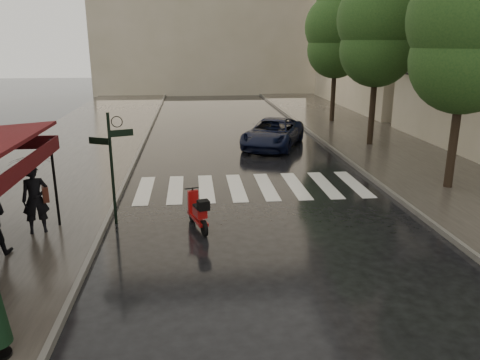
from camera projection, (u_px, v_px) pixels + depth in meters
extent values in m
plane|color=black|center=(152.00, 272.00, 10.27)|extent=(120.00, 120.00, 0.00)
cube|color=#38332D|center=(72.00, 152.00, 21.26)|extent=(6.00, 60.00, 0.12)
cube|color=#38332D|center=(384.00, 145.00, 22.71)|extent=(5.50, 60.00, 0.12)
cube|color=#595651|center=(140.00, 150.00, 21.56)|extent=(0.12, 60.00, 0.16)
cube|color=#595651|center=(328.00, 146.00, 22.43)|extent=(0.12, 60.00, 0.16)
cube|color=silver|center=(145.00, 190.00, 15.93)|extent=(0.50, 3.20, 0.01)
cube|color=silver|center=(176.00, 189.00, 16.03)|extent=(0.50, 3.20, 0.01)
cube|color=silver|center=(206.00, 188.00, 16.13)|extent=(0.50, 3.20, 0.01)
cube|color=silver|center=(236.00, 187.00, 16.24)|extent=(0.50, 3.20, 0.01)
cube|color=silver|center=(266.00, 186.00, 16.34)|extent=(0.50, 3.20, 0.01)
cube|color=silver|center=(296.00, 186.00, 16.44)|extent=(0.50, 3.20, 0.01)
cube|color=silver|center=(325.00, 185.00, 16.55)|extent=(0.50, 3.20, 0.01)
cube|color=silver|center=(354.00, 184.00, 16.65)|extent=(0.50, 3.20, 0.01)
cube|color=#440C09|center=(9.00, 179.00, 8.88)|extent=(0.04, 7.00, 0.35)
cylinder|color=black|center=(55.00, 183.00, 12.27)|extent=(0.07, 0.07, 2.35)
cylinder|color=black|center=(112.00, 170.00, 12.58)|extent=(0.08, 0.08, 3.10)
cube|color=black|center=(121.00, 133.00, 12.32)|extent=(0.62, 0.26, 0.18)
cube|color=black|center=(99.00, 141.00, 12.32)|extent=(0.56, 0.29, 0.18)
cylinder|color=black|center=(456.00, 125.00, 15.35)|extent=(0.28, 0.28, 4.26)
sphere|color=#183914|center=(464.00, 60.00, 14.77)|extent=(3.40, 3.40, 3.40)
sphere|color=#183914|center=(470.00, 17.00, 14.40)|extent=(3.80, 3.80, 3.80)
cylinder|color=black|center=(373.00, 97.00, 21.99)|extent=(0.28, 0.28, 4.48)
sphere|color=#183914|center=(377.00, 50.00, 21.37)|extent=(3.40, 3.40, 3.40)
sphere|color=#183914|center=(379.00, 18.00, 20.99)|extent=(3.80, 3.80, 3.80)
cylinder|color=black|center=(334.00, 85.00, 28.70)|extent=(0.28, 0.28, 4.37)
sphere|color=#183914|center=(336.00, 50.00, 28.10)|extent=(3.40, 3.40, 3.40)
sphere|color=#183914|center=(337.00, 27.00, 27.73)|extent=(3.80, 3.80, 3.80)
sphere|color=#183914|center=(338.00, 4.00, 27.37)|extent=(2.60, 2.60, 2.60)
imported|color=black|center=(35.00, 199.00, 11.89)|extent=(0.76, 0.62, 1.79)
imported|color=black|center=(30.00, 156.00, 11.57)|extent=(1.36, 1.37, 0.97)
cube|color=#481D13|center=(45.00, 194.00, 11.96)|extent=(0.25, 0.36, 0.38)
cylinder|color=black|center=(204.00, 228.00, 12.13)|extent=(0.20, 0.43, 0.43)
cylinder|color=black|center=(192.00, 214.00, 13.12)|extent=(0.20, 0.43, 0.43)
cube|color=maroon|center=(198.00, 218.00, 12.62)|extent=(0.56, 1.18, 0.09)
cube|color=maroon|center=(200.00, 212.00, 12.35)|extent=(0.39, 0.54, 0.25)
cube|color=maroon|center=(193.00, 202.00, 12.88)|extent=(0.30, 0.18, 0.66)
cylinder|color=black|center=(192.00, 188.00, 12.86)|extent=(0.40, 0.14, 0.03)
cube|color=black|center=(203.00, 205.00, 11.98)|extent=(0.35, 0.33, 0.25)
imported|color=black|center=(273.00, 133.00, 22.36)|extent=(4.00, 5.34, 1.35)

